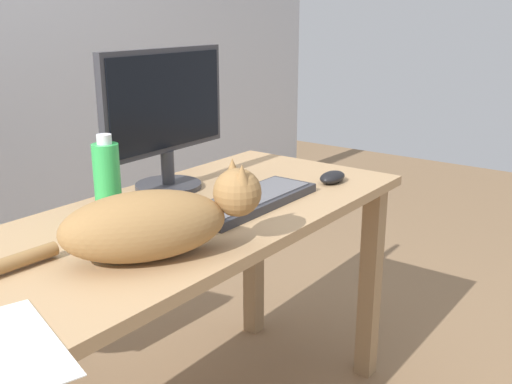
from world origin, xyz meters
The scene contains 6 objects.
desk centered at (0.00, 0.00, 0.63)m, with size 1.67×0.62×0.73m.
monitor centered at (0.28, 0.20, 0.96)m, with size 0.48×0.20×0.42m.
keyboard centered at (0.30, -0.10, 0.74)m, with size 0.44×0.15×0.03m.
cat centered at (-0.11, -0.15, 0.81)m, with size 0.53×0.36×0.20m.
computer_mouse centered at (0.63, -0.17, 0.75)m, with size 0.11×0.06×0.04m, color black.
water_bottle centered at (-0.03, 0.10, 0.84)m, with size 0.07×0.07×0.23m.
Camera 1 is at (-0.94, -1.04, 1.24)m, focal length 41.52 mm.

